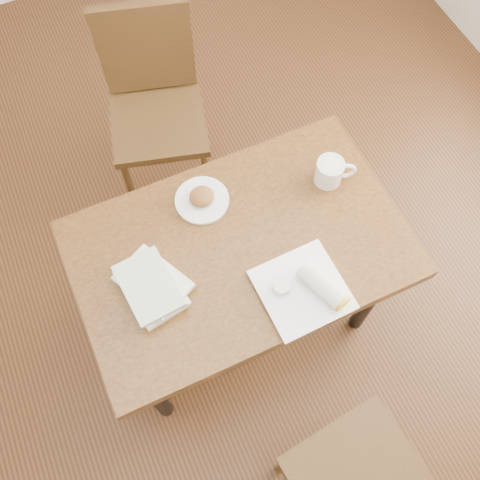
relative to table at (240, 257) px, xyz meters
name	(u,v)px	position (x,y,z in m)	size (l,w,h in m)	color
ground	(240,314)	(0.00, 0.00, -0.66)	(4.00, 5.00, 0.01)	#472814
room_walls	(240,57)	(0.00, 0.00, 0.97)	(4.02, 5.02, 2.80)	beige
table	(240,257)	(0.00, 0.00, 0.00)	(1.14, 0.73, 0.75)	brown
chair_far	(154,97)	(0.00, 0.91, -0.11)	(0.52, 0.52, 0.95)	#453013
plate_scone	(202,199)	(-0.05, 0.22, 0.11)	(0.19, 0.19, 0.06)	white
coffee_mug	(331,171)	(0.41, 0.11, 0.15)	(0.14, 0.10, 0.10)	white
plate_burrito	(308,289)	(0.13, -0.24, 0.12)	(0.28, 0.28, 0.09)	white
book_stack	(151,286)	(-0.33, -0.02, 0.12)	(0.24, 0.28, 0.06)	white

